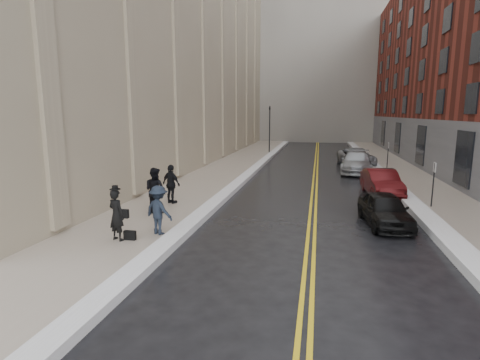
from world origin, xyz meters
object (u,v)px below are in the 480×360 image
at_px(car_maroon, 381,182).
at_px(car_black, 385,209).
at_px(pedestrian_main, 117,215).
at_px(pedestrian_a, 155,190).
at_px(pedestrian_b, 159,210).
at_px(car_silver_near, 356,162).
at_px(car_silver_far, 356,157).
at_px(pedestrian_c, 171,184).

bearing_deg(car_maroon, car_black, -102.37).
relative_size(pedestrian_main, pedestrian_a, 0.89).
bearing_deg(car_maroon, pedestrian_b, -139.40).
relative_size(car_silver_near, pedestrian_a, 2.73).
height_order(car_maroon, pedestrian_b, pedestrian_b).
distance_m(car_silver_near, car_silver_far, 3.63).
bearing_deg(pedestrian_main, car_silver_far, -94.72).
relative_size(pedestrian_main, pedestrian_b, 1.00).
xyz_separation_m(car_silver_far, pedestrian_b, (-8.68, -20.83, 0.27)).
height_order(car_silver_far, pedestrian_main, pedestrian_main).
height_order(car_silver_near, pedestrian_a, pedestrian_a).
bearing_deg(pedestrian_main, pedestrian_c, -68.13).
height_order(car_black, pedestrian_a, pedestrian_a).
height_order(car_maroon, pedestrian_a, pedestrian_a).
height_order(car_black, car_silver_far, car_silver_far).
distance_m(car_maroon, pedestrian_b, 12.81).
bearing_deg(pedestrian_c, pedestrian_main, 117.28).
relative_size(car_silver_far, pedestrian_main, 3.09).
xyz_separation_m(pedestrian_b, pedestrian_c, (-1.35, 4.49, 0.05)).
xyz_separation_m(car_black, pedestrian_main, (-9.33, -4.23, 0.38)).
bearing_deg(car_black, car_silver_near, 82.65).
bearing_deg(car_black, pedestrian_c, 166.27).
bearing_deg(pedestrian_a, pedestrian_b, 136.56).
relative_size(car_maroon, car_silver_near, 0.79).
relative_size(car_black, pedestrian_c, 2.05).
xyz_separation_m(car_black, pedestrian_c, (-9.55, 1.19, 0.43)).
bearing_deg(car_maroon, pedestrian_c, -160.67).
xyz_separation_m(car_silver_near, pedestrian_a, (-9.75, -14.49, 0.36)).
bearing_deg(pedestrian_a, car_silver_near, -104.21).
distance_m(pedestrian_a, pedestrian_c, 1.76).
relative_size(pedestrian_main, pedestrian_c, 0.95).
height_order(pedestrian_a, pedestrian_b, pedestrian_a).
relative_size(car_black, pedestrian_b, 2.17).
xyz_separation_m(car_silver_near, pedestrian_c, (-9.72, -12.73, 0.30)).
relative_size(car_black, car_silver_near, 0.71).
xyz_separation_m(car_silver_far, pedestrian_main, (-9.81, -21.76, 0.28)).
xyz_separation_m(car_maroon, car_silver_far, (-0.28, 11.68, 0.05)).
height_order(car_silver_near, pedestrian_b, pedestrian_b).
xyz_separation_m(car_maroon, pedestrian_a, (-10.33, -6.42, 0.43)).
distance_m(car_black, car_silver_far, 17.54).
bearing_deg(pedestrian_c, car_silver_far, -96.57).
height_order(pedestrian_b, pedestrian_c, pedestrian_c).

